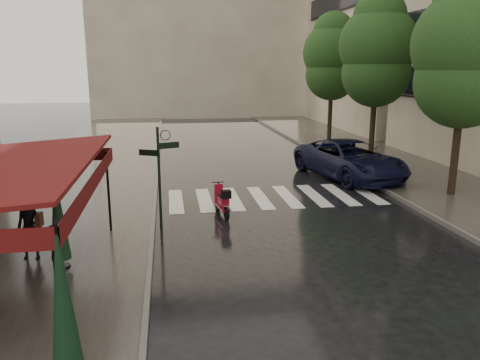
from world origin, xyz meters
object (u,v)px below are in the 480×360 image
object	(u,v)px
parked_car	(349,159)
parasol_front	(63,302)
scooter	(222,202)
pedestrian_with_umbrella	(26,196)
parasol_back	(58,214)

from	to	relation	value
parked_car	parasol_front	distance (m)	16.10
scooter	parasol_front	xyz separation A→B (m)	(-3.24, -8.41, 1.07)
pedestrian_with_umbrella	parasol_back	size ratio (longest dim) A/B	0.99
pedestrian_with_umbrella	parasol_front	world-z (taller)	parasol_front
parasol_front	pedestrian_with_umbrella	bearing A→B (deg)	109.85
pedestrian_with_umbrella	scooter	world-z (taller)	pedestrian_with_umbrella
parked_car	parasol_back	size ratio (longest dim) A/B	2.44
pedestrian_with_umbrella	parasol_back	bearing A→B (deg)	-34.78
pedestrian_with_umbrella	parked_car	world-z (taller)	pedestrian_with_umbrella
scooter	parasol_back	bearing A→B (deg)	-146.81
parked_car	parasol_back	world-z (taller)	parasol_back
pedestrian_with_umbrella	scooter	distance (m)	6.16
parasol_back	parasol_front	bearing A→B (deg)	-77.11
scooter	parasol_back	distance (m)	5.83
pedestrian_with_umbrella	parked_car	bearing A→B (deg)	37.96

